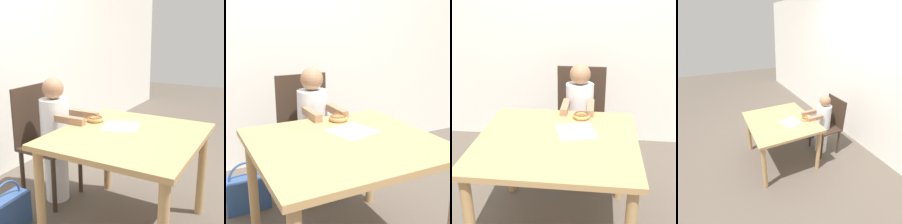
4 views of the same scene
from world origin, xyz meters
The scene contains 7 objects.
wall_back centered at (0.00, 1.45, 1.25)m, with size 8.00×0.05×2.50m.
dining_table centered at (0.00, 0.00, 0.60)m, with size 0.98×0.92×0.70m.
chair centered at (0.09, 0.80, 0.49)m, with size 0.42×0.38×0.93m.
child_figure centered at (0.09, 0.68, 0.52)m, with size 0.24×0.45×1.01m.
donut centered at (0.13, 0.33, 0.72)m, with size 0.12×0.12×0.04m.
napkin centered at (0.11, 0.11, 0.71)m, with size 0.29×0.29×0.00m.
handbag centered at (-0.42, 0.71, 0.13)m, with size 0.31×0.14×0.37m.
Camera 2 is at (-0.74, -1.38, 1.30)m, focal length 50.00 mm.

